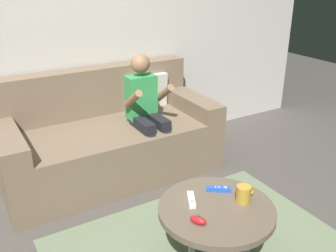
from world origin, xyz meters
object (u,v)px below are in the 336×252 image
at_px(couch, 109,139).
at_px(person_seated_on_couch, 147,109).
at_px(game_remote_blue_near_edge, 219,189).
at_px(nunchuk_red, 198,220).
at_px(coffee_mug, 244,194).
at_px(game_remote_white_far_corner, 191,200).
at_px(coffee_table, 216,212).

relative_size(couch, person_seated_on_couch, 1.74).
distance_m(game_remote_blue_near_edge, nunchuk_red, 0.33).
relative_size(game_remote_blue_near_edge, coffee_mug, 1.13).
relative_size(game_remote_white_far_corner, coffee_mug, 1.19).
relative_size(coffee_table, nunchuk_red, 6.34).
height_order(coffee_table, game_remote_white_far_corner, game_remote_white_far_corner).
bearing_deg(coffee_mug, couch, 100.70).
height_order(game_remote_white_far_corner, coffee_mug, coffee_mug).
relative_size(coffee_table, coffee_mug, 5.38).
bearing_deg(game_remote_white_far_corner, person_seated_on_couch, 75.80).
xyz_separation_m(nunchuk_red, game_remote_white_far_corner, (0.08, 0.18, -0.01)).
relative_size(nunchuk_red, game_remote_white_far_corner, 0.71).
relative_size(person_seated_on_couch, nunchuk_red, 9.68).
relative_size(game_remote_blue_near_edge, nunchuk_red, 1.33).
xyz_separation_m(game_remote_blue_near_edge, coffee_mug, (0.05, -0.15, 0.04)).
xyz_separation_m(person_seated_on_couch, coffee_mug, (-0.01, -1.15, -0.12)).
relative_size(person_seated_on_couch, game_remote_white_far_corner, 6.88).
xyz_separation_m(couch, person_seated_on_couch, (0.26, -0.18, 0.26)).
height_order(couch, nunchuk_red, couch).
height_order(person_seated_on_couch, game_remote_blue_near_edge, person_seated_on_couch).
bearing_deg(coffee_table, game_remote_blue_near_edge, 48.42).
relative_size(game_remote_blue_near_edge, game_remote_white_far_corner, 0.95).
distance_m(coffee_table, nunchuk_red, 0.19).
bearing_deg(couch, person_seated_on_couch, -34.65).
bearing_deg(coffee_table, couch, 94.05).
bearing_deg(couch, coffee_table, -85.95).
xyz_separation_m(game_remote_blue_near_edge, nunchuk_red, (-0.27, -0.19, 0.01)).
distance_m(coffee_table, coffee_mug, 0.18).
bearing_deg(coffee_table, game_remote_white_far_corner, 128.67).
bearing_deg(coffee_mug, coffee_table, 168.50).
distance_m(nunchuk_red, game_remote_white_far_corner, 0.19).
bearing_deg(person_seated_on_couch, coffee_mug, -90.38).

